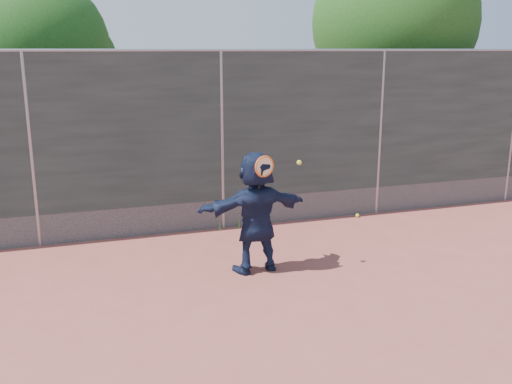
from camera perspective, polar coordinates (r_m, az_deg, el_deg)
name	(u,v)px	position (r m, az deg, el deg)	size (l,w,h in m)	color
ground	(300,313)	(6.87, 4.45, -12.01)	(80.00, 80.00, 0.00)	#9E4C42
player	(256,212)	(7.83, 0.00, -2.01)	(1.57, 0.50, 1.70)	#16203D
ball_ground	(357,215)	(10.70, 10.11, -2.33)	(0.07, 0.07, 0.07)	yellow
fence	(222,137)	(9.60, -3.42, 5.47)	(20.00, 0.06, 3.03)	#38423D
swing_action	(268,167)	(7.53, 1.18, 2.48)	(0.71, 0.17, 0.51)	orange
tree_right	(400,27)	(13.46, 14.19, 15.71)	(3.78, 3.60, 5.39)	#382314
tree_left	(41,53)	(12.24, -20.74, 12.85)	(3.15, 3.00, 4.53)	#382314
weed_clump	(241,220)	(9.89, -1.47, -2.86)	(0.68, 0.07, 0.30)	#387226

